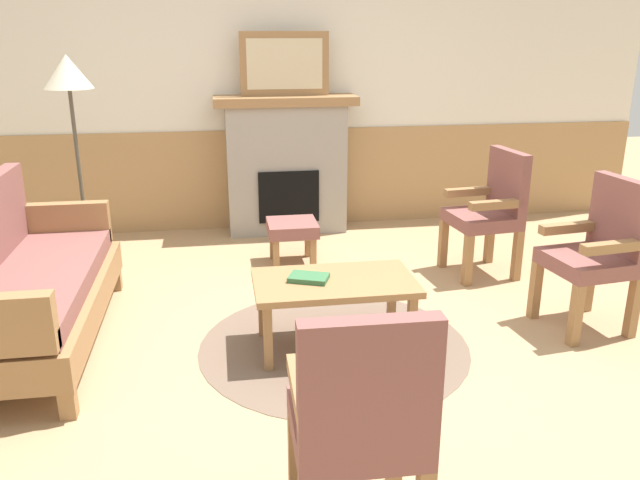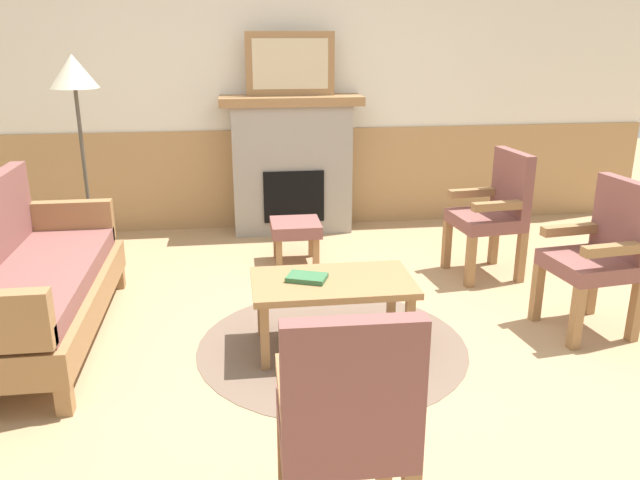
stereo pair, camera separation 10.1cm
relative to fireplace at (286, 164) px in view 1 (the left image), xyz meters
name	(u,v)px [view 1 (the left image)]	position (x,y,z in m)	size (l,w,h in m)	color
ground_plane	(329,341)	(0.00, -2.35, -0.65)	(14.00, 14.00, 0.00)	tan
wall_back	(282,90)	(0.00, 0.25, 0.66)	(7.20, 0.14, 2.70)	silver
fireplace	(286,164)	(0.00, 0.00, 0.00)	(1.30, 0.44, 1.28)	gray
framed_picture	(285,64)	(0.00, 0.00, 0.91)	(0.80, 0.04, 0.56)	olive
couch	(30,285)	(-1.78, -2.12, -0.26)	(0.70, 1.80, 0.98)	olive
coffee_table	(334,288)	(0.02, -2.42, -0.27)	(0.96, 0.56, 0.44)	olive
round_rug	(334,345)	(0.02, -2.42, -0.65)	(1.65, 1.65, 0.01)	brown
book_on_table	(309,278)	(-0.13, -2.41, -0.20)	(0.23, 0.15, 0.03)	#33663D
footstool	(292,230)	(-0.06, -0.92, -0.37)	(0.40, 0.40, 0.36)	olive
armchair_near_fireplace	(599,248)	(1.73, -2.40, -0.11)	(0.54, 0.54, 0.98)	olive
armchair_by_window_left	(491,207)	(1.45, -1.37, -0.11)	(0.53, 0.53, 0.98)	olive
armchair_front_left	(361,416)	(-0.17, -3.98, -0.11)	(0.49, 0.49, 0.98)	olive
floor_lamp_by_couch	(69,86)	(-1.71, -0.74, 0.80)	(0.36, 0.36, 1.68)	#332D28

